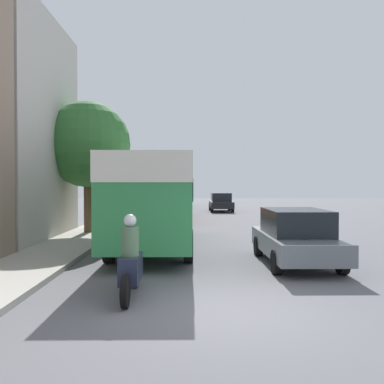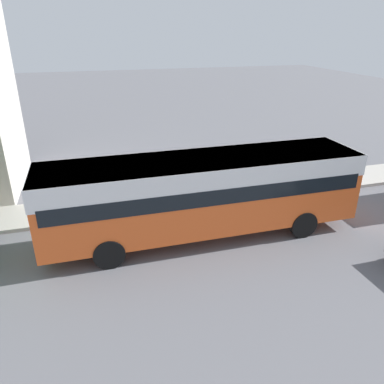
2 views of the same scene
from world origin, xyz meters
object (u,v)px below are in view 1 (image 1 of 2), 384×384
object	(u,v)px
bus_lead	(156,191)
pedestrian_near_curb	(154,194)
car_crossing	(296,236)
motorcycle_behind_lead	(131,264)
bus_following	(168,190)
car_far_curb	(221,202)
bus_third_in_line	(174,188)

from	to	relation	value
bus_lead	pedestrian_near_curb	xyz separation A→B (m)	(-2.72, 34.79, -1.00)
car_crossing	bus_lead	bearing A→B (deg)	-38.17
motorcycle_behind_lead	pedestrian_near_curb	xyz separation A→B (m)	(-2.69, 41.72, 0.38)
bus_following	car_far_curb	world-z (taller)	bus_following
bus_lead	bus_third_in_line	distance (m)	27.52
bus_lead	car_far_curb	bearing A→B (deg)	78.74
bus_lead	car_crossing	world-z (taller)	bus_lead
car_far_curb	motorcycle_behind_lead	bearing A→B (deg)	81.53
motorcycle_behind_lead	car_far_curb	xyz separation A→B (m)	(4.01, 26.89, 0.12)
bus_lead	car_crossing	bearing A→B (deg)	-38.17
bus_lead	car_far_curb	size ratio (longest dim) A/B	2.34
car_crossing	motorcycle_behind_lead	bearing A→B (deg)	39.48
bus_lead	bus_third_in_line	world-z (taller)	bus_lead
bus_following	bus_third_in_line	xyz separation A→B (m)	(-0.04, 14.88, -0.03)
car_far_curb	pedestrian_near_curb	distance (m)	16.28
bus_following	bus_lead	bearing A→B (deg)	-89.54
bus_third_in_line	car_crossing	xyz separation A→B (m)	(4.43, -30.90, -1.06)
bus_following	bus_third_in_line	bearing A→B (deg)	90.16
pedestrian_near_curb	bus_lead	bearing A→B (deg)	-85.52
bus_following	bus_third_in_line	distance (m)	14.88
bus_lead	bus_following	bearing A→B (deg)	90.46
pedestrian_near_curb	car_far_curb	bearing A→B (deg)	-65.71
motorcycle_behind_lead	car_far_curb	distance (m)	27.18
bus_lead	bus_third_in_line	size ratio (longest dim) A/B	0.94
bus_third_in_line	motorcycle_behind_lead	bearing A→B (deg)	-89.82
motorcycle_behind_lead	car_crossing	xyz separation A→B (m)	(4.32, 3.56, 0.14)
bus_third_in_line	pedestrian_near_curb	world-z (taller)	bus_third_in_line
bus_third_in_line	motorcycle_behind_lead	size ratio (longest dim) A/B	4.80
motorcycle_behind_lead	car_crossing	bearing A→B (deg)	39.48
car_crossing	pedestrian_near_curb	bearing A→B (deg)	-79.59
bus_third_in_line	pedestrian_near_curb	distance (m)	7.75
motorcycle_behind_lead	car_crossing	size ratio (longest dim) A/B	0.49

